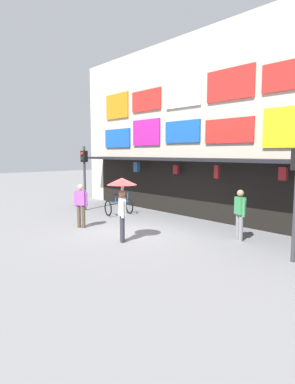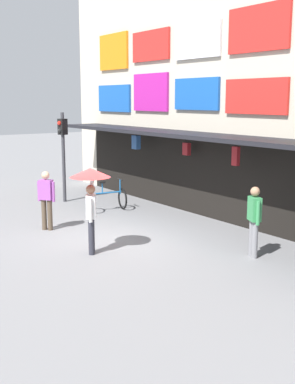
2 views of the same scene
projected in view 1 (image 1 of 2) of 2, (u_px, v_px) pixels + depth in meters
ground_plane at (131, 234)px, 11.59m from camera, size 80.00×80.00×0.00m
shopfront at (213, 127)px, 14.12m from camera, size 18.00×2.60×8.00m
traffic_light_near at (84, 168)px, 16.26m from camera, size 0.32×0.35×3.20m
bicycle_parked at (119, 206)px, 15.16m from camera, size 0.91×1.27×1.05m
pedestrian_in_purple at (81, 203)px, 12.49m from camera, size 0.43×0.40×1.68m
pedestrian_with_umbrella at (122, 192)px, 10.39m from camera, size 0.96×0.96×2.08m
pedestrian_in_green at (240, 212)px, 10.63m from camera, size 0.49×0.35×1.68m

